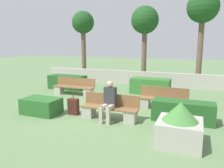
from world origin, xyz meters
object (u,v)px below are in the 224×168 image
planter_corner_left (180,126)px  suitcase (73,107)px  tree_leftmost (83,25)px  person_seated_man (109,100)px  tree_center_right (203,10)px  bench_front (109,110)px  tree_center_left (145,22)px  bench_right_side (74,88)px  bench_left_side (163,101)px

planter_corner_left → suitcase: (-3.68, 1.05, -0.20)m
planter_corner_left → tree_leftmost: bearing=131.5°
person_seated_man → tree_center_right: (2.61, 7.37, 3.62)m
bench_front → planter_corner_left: planter_corner_left is taller
person_seated_man → planter_corner_left: bearing=-22.3°
planter_corner_left → tree_center_left: size_ratio=0.23×
bench_front → planter_corner_left: size_ratio=1.80×
bench_right_side → bench_front: bearing=-35.5°
bench_left_side → suitcase: (-2.83, -1.86, -0.03)m
bench_front → bench_right_side: (-2.98, 2.62, 0.01)m
bench_front → bench_right_side: 3.96m
tree_center_right → planter_corner_left: bearing=-92.3°
tree_leftmost → tree_center_left: 4.22m
bench_front → planter_corner_left: bearing=-24.9°
person_seated_man → bench_front: bearing=104.5°
bench_front → bench_left_side: size_ratio=1.06×
bench_left_side → bench_right_side: bearing=169.8°
tree_center_left → tree_center_right: 3.30m
bench_front → tree_leftmost: tree_leftmost is taller
bench_front → person_seated_man: person_seated_man is taller
person_seated_man → tree_leftmost: size_ratio=0.28×
tree_center_left → tree_center_right: tree_center_right is taller
bench_front → bench_left_side: same height
bench_left_side → tree_leftmost: 8.83m
tree_leftmost → bench_right_side: bearing=-67.1°
person_seated_man → tree_center_left: 7.97m
planter_corner_left → tree_center_left: bearing=109.5°
person_seated_man → suitcase: 1.47m
person_seated_man → tree_center_right: bearing=70.5°
suitcase → tree_center_right: 9.23m
bench_left_side → tree_leftmost: bearing=140.4°
bench_right_side → planter_corner_left: (5.29, -3.70, 0.17)m
person_seated_man → planter_corner_left: size_ratio=1.19×
person_seated_man → suitcase: bearing=175.4°
bench_left_side → tree_center_right: 6.83m
bench_front → tree_center_left: bearing=94.9°
person_seated_man → tree_center_left: (-0.65, 7.33, 3.07)m
bench_right_side → tree_center_left: (2.36, 4.57, 3.45)m
bench_front → tree_center_left: 8.00m
bench_front → tree_leftmost: size_ratio=0.42×
planter_corner_left → person_seated_man: bearing=157.7°
bench_front → bench_left_side: (1.47, 1.83, -0.00)m
tree_center_right → tree_center_left: bearing=-179.2°
bench_right_side → planter_corner_left: planter_corner_left is taller
bench_right_side → planter_corner_left: 6.46m
tree_leftmost → bench_left_side: bearing=-39.5°
bench_left_side → bench_right_side: same height
bench_right_side → suitcase: 3.10m
bench_front → planter_corner_left: (2.32, -1.08, 0.17)m
suitcase → tree_center_left: tree_center_left is taller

